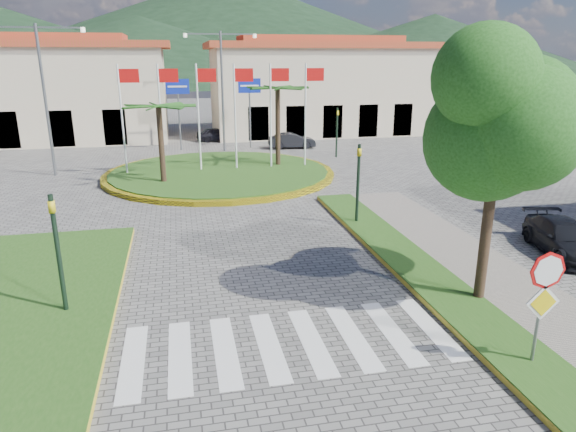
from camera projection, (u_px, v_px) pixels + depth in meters
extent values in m
cube|color=gray|center=(576.00, 358.00, 11.11)|extent=(4.00, 28.00, 0.15)
cube|color=#224D16|center=(527.00, 364.00, 10.87)|extent=(1.60, 28.00, 0.18)
cube|color=#224D16|center=(5.00, 327.00, 12.35)|extent=(5.00, 14.00, 0.18)
cube|color=silver|center=(286.00, 344.00, 11.80)|extent=(8.00, 3.00, 0.01)
cylinder|color=yellow|center=(220.00, 174.00, 28.59)|extent=(12.70, 12.70, 0.24)
cylinder|color=#224D16|center=(220.00, 173.00, 28.58)|extent=(12.00, 12.00, 0.30)
cylinder|color=black|center=(161.00, 147.00, 25.56)|extent=(0.28, 0.28, 4.05)
cylinder|color=black|center=(278.00, 129.00, 29.56)|extent=(0.28, 0.28, 4.68)
cylinder|color=silver|center=(122.00, 123.00, 27.20)|extent=(0.10, 0.10, 6.00)
cube|color=#B30C0B|center=(129.00, 76.00, 26.60)|extent=(1.00, 0.03, 0.70)
cylinder|color=silver|center=(161.00, 122.00, 27.60)|extent=(0.10, 0.10, 6.00)
cube|color=#B30C0B|center=(169.00, 76.00, 27.00)|extent=(1.00, 0.03, 0.70)
cylinder|color=silver|center=(199.00, 121.00, 28.00)|extent=(0.10, 0.10, 6.00)
cube|color=#B30C0B|center=(207.00, 75.00, 27.40)|extent=(1.00, 0.03, 0.70)
cylinder|color=silver|center=(235.00, 120.00, 28.40)|extent=(0.10, 0.10, 6.00)
cube|color=#B30C0B|center=(244.00, 75.00, 27.80)|extent=(1.00, 0.03, 0.70)
cylinder|color=silver|center=(271.00, 119.00, 28.80)|extent=(0.10, 0.10, 6.00)
cube|color=#B30C0B|center=(280.00, 75.00, 28.20)|extent=(1.00, 0.03, 0.70)
cylinder|color=silver|center=(305.00, 118.00, 29.20)|extent=(0.10, 0.10, 6.00)
cube|color=#B30C0B|center=(315.00, 75.00, 28.60)|extent=(1.00, 0.03, 0.70)
cylinder|color=slate|center=(539.00, 315.00, 10.54)|extent=(0.07, 0.07, 2.50)
cylinder|color=red|center=(548.00, 271.00, 10.20)|extent=(0.80, 0.03, 0.80)
cube|color=yellow|center=(543.00, 303.00, 10.40)|extent=(0.78, 0.03, 0.78)
cylinder|color=black|center=(487.00, 224.00, 13.18)|extent=(0.28, 0.28, 4.40)
ellipsoid|color=#1A4512|center=(501.00, 106.00, 12.30)|extent=(3.60, 3.60, 3.20)
cylinder|color=black|center=(59.00, 257.00, 12.63)|extent=(0.12, 0.12, 3.20)
imported|color=yellow|center=(53.00, 219.00, 12.33)|extent=(0.15, 0.18, 0.90)
cylinder|color=black|center=(358.00, 186.00, 19.70)|extent=(0.12, 0.12, 3.20)
imported|color=yellow|center=(359.00, 160.00, 19.41)|extent=(0.15, 0.18, 0.90)
cylinder|color=black|center=(337.00, 133.00, 33.48)|extent=(0.12, 0.12, 3.20)
imported|color=yellow|center=(337.00, 117.00, 33.18)|extent=(0.18, 0.15, 0.90)
cylinder|color=slate|center=(179.00, 113.00, 35.86)|extent=(0.12, 0.12, 5.20)
cube|color=#0F24A9|center=(177.00, 87.00, 35.27)|extent=(1.60, 0.05, 1.00)
cylinder|color=slate|center=(250.00, 111.00, 36.86)|extent=(0.12, 0.12, 5.20)
cube|color=#0F24A9|center=(249.00, 86.00, 36.27)|extent=(1.60, 0.05, 1.00)
cylinder|color=slate|center=(223.00, 93.00, 35.11)|extent=(0.16, 0.16, 8.00)
cube|color=slate|center=(202.00, 34.00, 33.75)|extent=(2.40, 0.08, 0.08)
cube|color=slate|center=(238.00, 34.00, 34.23)|extent=(2.40, 0.08, 0.08)
cylinder|color=slate|center=(46.00, 102.00, 27.51)|extent=(0.16, 0.16, 8.00)
cube|color=slate|center=(10.00, 27.00, 26.15)|extent=(2.40, 0.08, 0.08)
cube|color=slate|center=(60.00, 27.00, 26.63)|extent=(2.40, 0.08, 0.08)
cube|color=beige|center=(20.00, 95.00, 39.74)|extent=(22.00, 9.00, 7.00)
cube|color=#AB4721|center=(12.00, 44.00, 38.64)|extent=(23.32, 9.54, 0.50)
cube|color=#AB4721|center=(11.00, 37.00, 38.49)|extent=(16.50, 4.95, 0.60)
cube|color=beige|center=(318.00, 91.00, 44.53)|extent=(18.00, 9.00, 7.00)
cube|color=#AB4721|center=(319.00, 46.00, 43.42)|extent=(19.08, 9.54, 0.50)
cube|color=#AB4721|center=(319.00, 40.00, 43.27)|extent=(13.50, 4.95, 0.60)
cone|color=black|center=(229.00, 28.00, 156.11)|extent=(180.00, 180.00, 30.00)
cone|color=black|center=(433.00, 48.00, 145.49)|extent=(120.00, 120.00, 18.00)
cone|color=black|center=(140.00, 50.00, 125.16)|extent=(110.00, 110.00, 16.00)
imported|color=silver|center=(40.00, 137.00, 38.89)|extent=(4.30, 2.76, 1.10)
imported|color=black|center=(217.00, 134.00, 40.30)|extent=(3.18, 1.45, 1.06)
imported|color=black|center=(292.00, 141.00, 37.10)|extent=(3.42, 1.33, 1.11)
imported|color=black|center=(564.00, 238.00, 17.06)|extent=(2.40, 4.12, 1.12)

